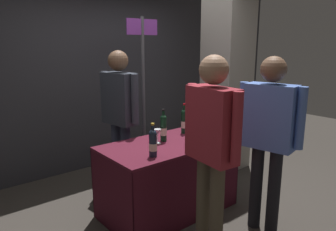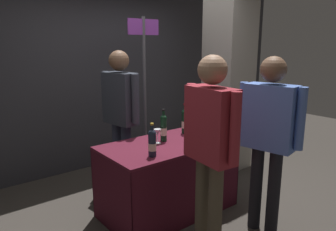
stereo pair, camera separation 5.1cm
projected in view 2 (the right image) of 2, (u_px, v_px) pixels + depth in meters
name	position (u px, v px, depth m)	size (l,w,h in m)	color
ground_plane	(168.00, 210.00, 3.55)	(12.00, 12.00, 0.00)	#38332D
back_partition	(92.00, 73.00, 4.62)	(7.91, 0.12, 2.81)	#2D2D33
concrete_pillar	(229.00, 55.00, 4.50)	(0.55, 0.55, 3.32)	gray
tasting_table	(168.00, 164.00, 3.43)	(1.42, 0.78, 0.78)	#4C1423
featured_wine_bottle	(213.00, 124.00, 3.63)	(0.07, 0.07, 0.33)	black
display_bottle_0	(206.00, 121.00, 3.72)	(0.08, 0.08, 0.32)	black
display_bottle_1	(152.00, 143.00, 2.95)	(0.08, 0.08, 0.32)	#192333
display_bottle_2	(185.00, 121.00, 3.72)	(0.07, 0.07, 0.36)	black
display_bottle_3	(164.00, 128.00, 3.41)	(0.07, 0.07, 0.35)	black
wine_glass_near_vendor	(158.00, 133.00, 3.34)	(0.08, 0.08, 0.16)	silver
brochure_stand	(189.00, 139.00, 3.27)	(0.14, 0.01, 0.15)	silver
vendor_presenter	(120.00, 108.00, 3.82)	(0.28, 0.62, 1.75)	#2D3347
taster_foreground_right	(210.00, 138.00, 2.61)	(0.26, 0.63, 1.74)	#4C4233
taster_foreground_left	(269.00, 129.00, 2.95)	(0.30, 0.62, 1.71)	black
booth_signpost	(144.00, 82.00, 4.19)	(0.46, 0.04, 2.16)	#47474C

